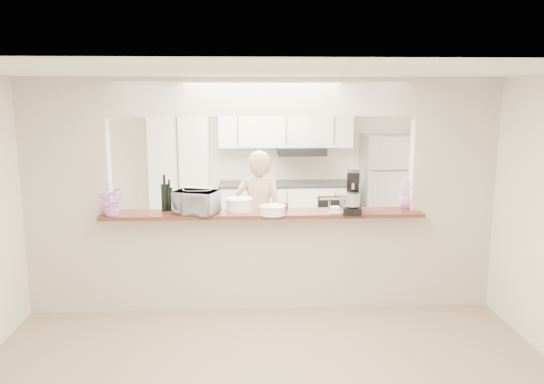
{
  "coord_description": "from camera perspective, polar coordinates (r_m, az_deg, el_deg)",
  "views": [
    {
      "loc": [
        -0.17,
        -5.56,
        2.33
      ],
      "look_at": [
        0.12,
        0.3,
        1.24
      ],
      "focal_mm": 35.0,
      "sensor_mm": 36.0,
      "label": 1
    }
  ],
  "objects": [
    {
      "name": "partition",
      "position": [
        5.63,
        -1.03,
        1.87
      ],
      "size": [
        5.0,
        0.15,
        2.5
      ],
      "color": "beige",
      "rests_on": "floor"
    },
    {
      "name": "refrigerator",
      "position": [
        8.64,
        12.16,
        0.42
      ],
      "size": [
        0.75,
        0.7,
        1.7
      ],
      "primitive_type": "cube",
      "color": "#B0B0B5",
      "rests_on": "floor"
    },
    {
      "name": "red_bowl",
      "position": [
        5.78,
        0.94,
        -1.48
      ],
      "size": [
        0.16,
        0.16,
        0.07
      ],
      "primitive_type": "cylinder",
      "color": "maroon",
      "rests_on": "bar_counter"
    },
    {
      "name": "stand_mixer",
      "position": [
        5.64,
        8.67,
        -0.23
      ],
      "size": [
        0.24,
        0.33,
        0.45
      ],
      "color": "black",
      "rests_on": "bar_counter"
    },
    {
      "name": "bar_counter",
      "position": [
        5.83,
        -1.0,
        -6.98
      ],
      "size": [
        3.4,
        0.38,
        1.09
      ],
      "color": "beige",
      "rests_on": "floor"
    },
    {
      "name": "flower_left",
      "position": [
        5.69,
        -16.78,
        -0.92
      ],
      "size": [
        0.28,
        0.25,
        0.31
      ],
      "primitive_type": "imported",
      "rotation": [
        0.0,
        0.0,
        -0.03
      ],
      "color": "#E77AD1",
      "rests_on": "bar_counter"
    },
    {
      "name": "serving_bowls",
      "position": [
        5.75,
        -7.96,
        -0.82
      ],
      "size": [
        0.33,
        0.33,
        0.24
      ],
      "primitive_type": "imported",
      "rotation": [
        0.0,
        0.0,
        -0.01
      ],
      "color": "white",
      "rests_on": "bar_counter"
    },
    {
      "name": "tile_overlay",
      "position": [
        7.49,
        -1.36,
        -7.57
      ],
      "size": [
        5.0,
        2.9,
        0.01
      ],
      "primitive_type": "cube",
      "color": "beige",
      "rests_on": "floor"
    },
    {
      "name": "utensil_caddy",
      "position": [
        5.62,
        7.21,
        -1.39
      ],
      "size": [
        0.22,
        0.13,
        0.21
      ],
      "color": "silver",
      "rests_on": "bar_counter"
    },
    {
      "name": "wine_bottle_b",
      "position": [
        5.8,
        -10.96,
        -0.67
      ],
      "size": [
        0.07,
        0.07,
        0.34
      ],
      "color": "black",
      "rests_on": "bar_counter"
    },
    {
      "name": "toaster_oven",
      "position": [
        5.6,
        -8.16,
        -1.1
      ],
      "size": [
        0.51,
        0.43,
        0.24
      ],
      "primitive_type": "imported",
      "rotation": [
        0.0,
        0.0,
        -0.34
      ],
      "color": "#AFB0B4",
      "rests_on": "bar_counter"
    },
    {
      "name": "wine_bottle_a",
      "position": [
        5.8,
        -11.46,
        -0.48
      ],
      "size": [
        0.08,
        0.08,
        0.39
      ],
      "color": "black",
      "rests_on": "bar_counter"
    },
    {
      "name": "plate_stack_a",
      "position": [
        5.72,
        -3.53,
        -1.34
      ],
      "size": [
        0.29,
        0.29,
        0.13
      ],
      "color": "white",
      "rests_on": "bar_counter"
    },
    {
      "name": "flower_right",
      "position": [
        5.98,
        14.48,
        -0.02
      ],
      "size": [
        0.22,
        0.22,
        0.36
      ],
      "primitive_type": "imported",
      "rotation": [
        0.0,
        0.0,
        -0.08
      ],
      "color": "#BB64BA",
      "rests_on": "bar_counter"
    },
    {
      "name": "plate_stack_b",
      "position": [
        5.51,
        0.08,
        -1.96
      ],
      "size": [
        0.27,
        0.27,
        0.1
      ],
      "color": "white",
      "rests_on": "bar_counter"
    },
    {
      "name": "person",
      "position": [
        6.61,
        -1.42,
        -2.65
      ],
      "size": [
        0.65,
        0.48,
        1.64
      ],
      "primitive_type": "imported",
      "rotation": [
        0.0,
        0.0,
        2.99
      ],
      "color": "tan",
      "rests_on": "floor"
    },
    {
      "name": "kitchen_cabinets",
      "position": [
        8.4,
        -2.86,
        1.22
      ],
      "size": [
        3.15,
        0.62,
        2.25
      ],
      "color": "silver",
      "rests_on": "floor"
    },
    {
      "name": "tan_bowl",
      "position": [
        5.69,
        0.7,
        -1.75
      ],
      "size": [
        0.13,
        0.13,
        0.06
      ],
      "primitive_type": "cylinder",
      "color": "beige",
      "rests_on": "bar_counter"
    },
    {
      "name": "floor",
      "position": [
        6.03,
        -0.98,
        -12.19
      ],
      "size": [
        6.0,
        6.0,
        0.0
      ],
      "primitive_type": "plane",
      "color": "tan",
      "rests_on": "ground"
    }
  ]
}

